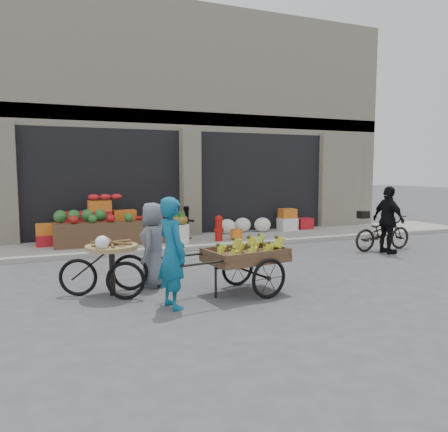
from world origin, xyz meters
name	(u,v)px	position (x,y,z in m)	size (l,w,h in m)	color
ground	(268,275)	(0.00, 0.00, 0.00)	(80.00, 80.00, 0.00)	#424244
sidewalk	(200,241)	(0.00, 4.10, 0.06)	(18.00, 2.20, 0.12)	gray
building	(164,133)	(0.00, 8.03, 3.37)	(14.00, 6.45, 7.00)	beige
fruit_display	(108,222)	(-2.48, 4.38, 0.67)	(3.10, 1.12, 1.24)	#AD1820
pineapple_bin	(180,234)	(-0.75, 3.60, 0.37)	(0.52, 0.52, 0.50)	silver
fire_hydrant	(219,227)	(0.35, 3.55, 0.50)	(0.22, 0.22, 0.71)	#A5140F
orange_bucket	(236,235)	(0.85, 3.50, 0.27)	(0.32, 0.32, 0.30)	orange
right_bay_goods	(272,222)	(2.61, 4.70, 0.41)	(3.35, 0.60, 0.70)	silver
seated_person	(187,223)	(-0.35, 4.20, 0.58)	(0.45, 0.35, 0.93)	black
banana_cart	(243,254)	(-0.99, -0.98, 0.67)	(2.32, 1.22, 0.92)	brown
vendor_woman	(172,253)	(-2.28, -1.27, 0.83)	(0.61, 0.40, 1.66)	#105A7F
tricycle_cart	(111,261)	(-3.03, -0.27, 0.57)	(1.46, 1.05, 0.95)	#9E7F51
vendor_grey	(153,245)	(-2.26, 0.05, 0.74)	(0.73, 0.47, 1.49)	slate
bicycle	(383,233)	(3.98, 1.28, 0.45)	(0.60, 1.72, 0.90)	black
cyclist	(388,220)	(3.78, 0.88, 0.83)	(0.98, 0.41, 1.66)	black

